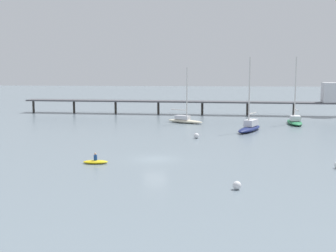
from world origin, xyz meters
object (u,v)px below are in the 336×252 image
Objects in this scene: pier at (233,99)px; mooring_buoy_inner at (196,136)px; sailboat_cream at (185,119)px; mooring_buoy_near at (237,185)px; dinghy_yellow at (96,162)px; sailboat_navy at (250,126)px; sailboat_green at (295,120)px.

pier is 33.50m from mooring_buoy_inner.
mooring_buoy_near is (6.44, -45.03, -0.32)m from sailboat_cream.
sailboat_cream is at bearing 78.02° from dinghy_yellow.
pier is 5.91× the size of sailboat_navy.
pier is at bearing 87.06° from mooring_buoy_near.
pier is 5.77× the size of sailboat_green.
sailboat_green reaches higher than sailboat_navy.
mooring_buoy_inner is at bearing -82.00° from sailboat_cream.
sailboat_cream reaches higher than dinghy_yellow.
pier is at bearing 56.81° from sailboat_cream.
sailboat_cream reaches higher than pier.
pier is 17.59m from sailboat_cream.
sailboat_navy reaches higher than pier.
mooring_buoy_near is at bearing -32.82° from dinghy_yellow.
sailboat_cream is 36.75m from dinghy_yellow.
mooring_buoy_near is (-4.33, -34.97, -0.45)m from sailboat_navy.
sailboat_navy is 35.24m from mooring_buoy_near.
pier is at bearing 92.97° from sailboat_navy.
sailboat_green is 24.59m from mooring_buoy_inner.
pier is 25.59× the size of dinghy_yellow.
mooring_buoy_inner is at bearing -133.85° from sailboat_green.
sailboat_navy is 13.09m from sailboat_green.
sailboat_navy is 15.13× the size of mooring_buoy_inner.
sailboat_green is (10.08, -14.89, -2.79)m from pier.
sailboat_navy is at bearing -43.00° from sailboat_cream.
sailboat_cream is 14.74m from sailboat_navy.
pier is 89.34× the size of mooring_buoy_inner.
sailboat_green is at bearing 47.74° from sailboat_navy.
mooring_buoy_near is 27.21m from mooring_buoy_inner.
sailboat_green reaches higher than pier.
sailboat_green is at bearing 52.60° from dinghy_yellow.
sailboat_navy reaches higher than sailboat_cream.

